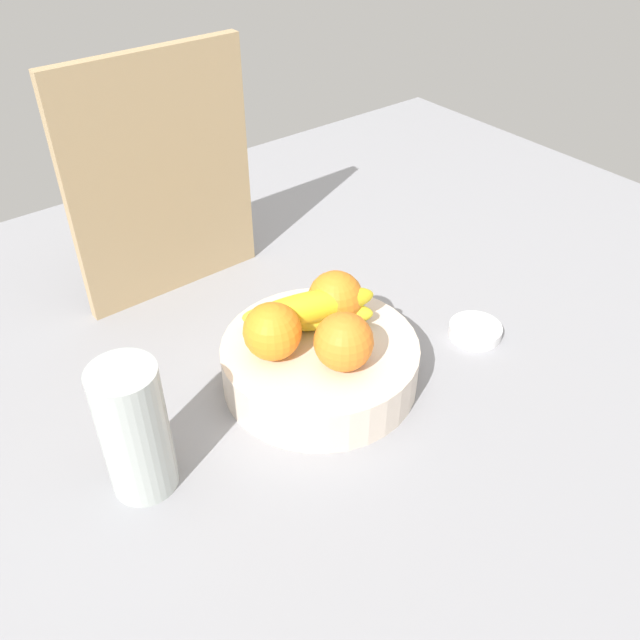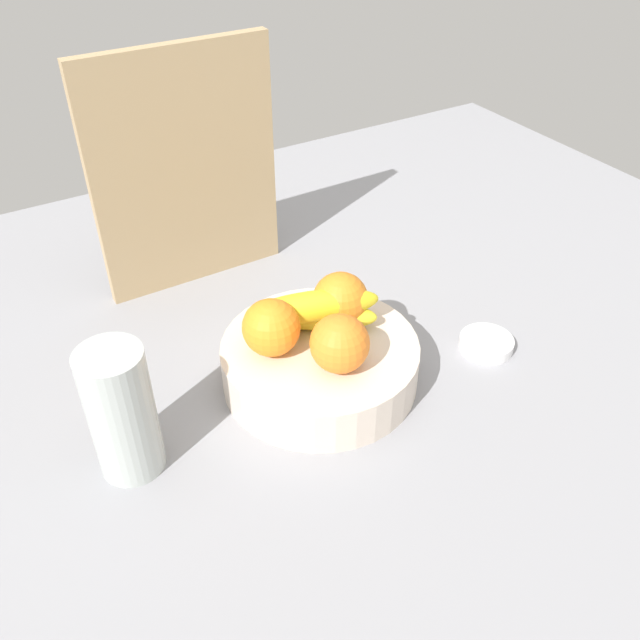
# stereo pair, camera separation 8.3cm
# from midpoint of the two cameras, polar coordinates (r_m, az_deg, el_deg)

# --- Properties ---
(ground_plane) EXTENTS (1.80, 1.40, 0.03)m
(ground_plane) POSITION_cam_midpoint_polar(r_m,az_deg,el_deg) (0.88, 0.84, -7.25)
(ground_plane) COLOR gray
(fruit_bowl) EXTENTS (0.25, 0.25, 0.06)m
(fruit_bowl) POSITION_cam_midpoint_polar(r_m,az_deg,el_deg) (0.87, 2.72, -3.76)
(fruit_bowl) COLOR beige
(fruit_bowl) RESTS_ON ground_plane
(orange_front_left) EXTENTS (0.07, 0.07, 0.07)m
(orange_front_left) POSITION_cam_midpoint_polar(r_m,az_deg,el_deg) (0.80, 4.63, -2.11)
(orange_front_left) COLOR orange
(orange_front_left) RESTS_ON fruit_bowl
(orange_front_right) EXTENTS (0.07, 0.07, 0.07)m
(orange_front_right) POSITION_cam_midpoint_polar(r_m,az_deg,el_deg) (0.87, 4.47, 1.64)
(orange_front_right) COLOR orange
(orange_front_right) RESTS_ON fruit_bowl
(orange_center) EXTENTS (0.07, 0.07, 0.07)m
(orange_center) POSITION_cam_midpoint_polar(r_m,az_deg,el_deg) (0.82, -1.27, -0.75)
(orange_center) COLOR orange
(orange_center) RESTS_ON fruit_bowl
(banana_bunch) EXTENTS (0.17, 0.13, 0.06)m
(banana_bunch) POSITION_cam_midpoint_polar(r_m,az_deg,el_deg) (0.86, 2.12, 0.69)
(banana_bunch) COLOR yellow
(banana_bunch) RESTS_ON fruit_bowl
(cutting_board) EXTENTS (0.28, 0.02, 0.36)m
(cutting_board) POSITION_cam_midpoint_polar(r_m,az_deg,el_deg) (1.01, -8.74, 12.24)
(cutting_board) COLOR tan
(cutting_board) RESTS_ON ground_plane
(thermos_tumbler) EXTENTS (0.07, 0.07, 0.17)m
(thermos_tumbler) POSITION_cam_midpoint_polar(r_m,az_deg,el_deg) (0.75, -13.35, -7.85)
(thermos_tumbler) COLOR #B3BAB5
(thermos_tumbler) RESTS_ON ground_plane
(jar_lid) EXTENTS (0.07, 0.07, 0.02)m
(jar_lid) POSITION_cam_midpoint_polar(r_m,az_deg,el_deg) (0.98, 16.25, -2.02)
(jar_lid) COLOR silver
(jar_lid) RESTS_ON ground_plane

